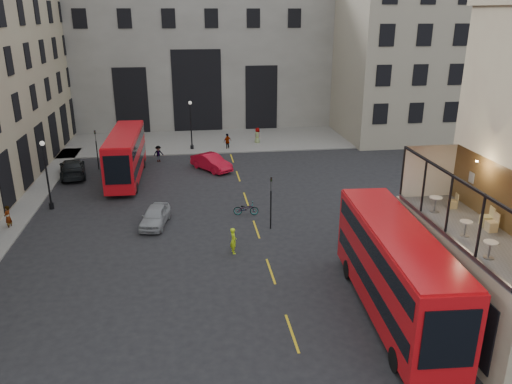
{
  "coord_description": "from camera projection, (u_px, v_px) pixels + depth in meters",
  "views": [
    {
      "loc": [
        -6.42,
        -19.33,
        14.2
      ],
      "look_at": [
        -2.12,
        11.35,
        3.0
      ],
      "focal_mm": 35.0,
      "sensor_mm": 36.0,
      "label": 1
    }
  ],
  "objects": [
    {
      "name": "car_b",
      "position": [
        211.0,
        162.0,
        47.31
      ],
      "size": [
        3.99,
        4.75,
        1.53
      ],
      "primitive_type": "imported",
      "rotation": [
        0.0,
        0.0,
        0.61
      ],
      "color": "#B60B20",
      "rests_on": "ground"
    },
    {
      "name": "car_a",
      "position": [
        155.0,
        216.0,
        35.07
      ],
      "size": [
        2.33,
        4.23,
        1.36
      ],
      "primitive_type": "imported",
      "rotation": [
        0.0,
        0.0,
        -0.19
      ],
      "color": "gray",
      "rests_on": "ground"
    },
    {
      "name": "cafe_table_mid",
      "position": [
        466.0,
        226.0,
        22.57
      ],
      "size": [
        0.57,
        0.57,
        0.71
      ],
      "color": "beige",
      "rests_on": "cafe_floor"
    },
    {
      "name": "host_frontage",
      "position": [
        468.0,
        278.0,
        23.75
      ],
      "size": [
        3.0,
        11.0,
        4.5
      ],
      "primitive_type": "cube",
      "color": "tan",
      "rests_on": "ground"
    },
    {
      "name": "ground",
      "position": [
        333.0,
        330.0,
        23.67
      ],
      "size": [
        140.0,
        140.0,
        0.0
      ],
      "primitive_type": "plane",
      "color": "black",
      "rests_on": "ground"
    },
    {
      "name": "pavement_far",
      "position": [
        192.0,
        140.0,
        58.25
      ],
      "size": [
        40.0,
        12.0,
        0.12
      ],
      "primitive_type": "cube",
      "color": "slate",
      "rests_on": "ground"
    },
    {
      "name": "traffic_light_far",
      "position": [
        96.0,
        145.0,
        46.96
      ],
      "size": [
        0.16,
        0.2,
        3.8
      ],
      "color": "black",
      "rests_on": "ground"
    },
    {
      "name": "cafe_chair_b",
      "position": [
        492.0,
        226.0,
        23.11
      ],
      "size": [
        0.45,
        0.45,
        0.91
      ],
      "color": "tan",
      "rests_on": "cafe_floor"
    },
    {
      "name": "building_right",
      "position": [
        405.0,
        46.0,
        59.97
      ],
      "size": [
        16.6,
        18.6,
        20.0
      ],
      "color": "gray",
      "rests_on": "ground"
    },
    {
      "name": "bus_far",
      "position": [
        126.0,
        154.0,
        44.09
      ],
      "size": [
        2.64,
        10.8,
        4.3
      ],
      "color": "red",
      "rests_on": "ground"
    },
    {
      "name": "street_lamp_b",
      "position": [
        191.0,
        128.0,
        53.73
      ],
      "size": [
        0.36,
        0.36,
        5.33
      ],
      "color": "black",
      "rests_on": "ground"
    },
    {
      "name": "bus_near",
      "position": [
        395.0,
        268.0,
        24.01
      ],
      "size": [
        3.31,
        11.77,
        4.64
      ],
      "color": "#BA0C12",
      "rests_on": "ground"
    },
    {
      "name": "cafe_chair_c",
      "position": [
        487.0,
        220.0,
        23.68
      ],
      "size": [
        0.54,
        0.54,
        0.96
      ],
      "color": "tan",
      "rests_on": "cafe_floor"
    },
    {
      "name": "car_c",
      "position": [
        72.0,
        168.0,
        45.55
      ],
      "size": [
        3.27,
        5.75,
        1.57
      ],
      "primitive_type": "imported",
      "rotation": [
        0.0,
        0.0,
        3.35
      ],
      "color": "black",
      "rests_on": "ground"
    },
    {
      "name": "pedestrian_a",
      "position": [
        119.0,
        162.0,
        46.72
      ],
      "size": [
        1.09,
        0.96,
        1.89
      ],
      "primitive_type": "imported",
      "rotation": [
        0.0,
        0.0,
        -0.31
      ],
      "color": "gray",
      "rests_on": "ground"
    },
    {
      "name": "bicycle",
      "position": [
        246.0,
        209.0,
        36.91
      ],
      "size": [
        1.92,
        0.89,
        0.97
      ],
      "primitive_type": "imported",
      "rotation": [
        0.0,
        0.0,
        1.44
      ],
      "color": "gray",
      "rests_on": "ground"
    },
    {
      "name": "cafe_table_near",
      "position": [
        490.0,
        247.0,
        20.5
      ],
      "size": [
        0.59,
        0.59,
        0.74
      ],
      "color": "silver",
      "rests_on": "cafe_floor"
    },
    {
      "name": "pedestrian_b",
      "position": [
        158.0,
        154.0,
        49.98
      ],
      "size": [
        1.2,
        0.94,
        1.64
      ],
      "primitive_type": "imported",
      "rotation": [
        0.0,
        0.0,
        0.36
      ],
      "color": "gray",
      "rests_on": "ground"
    },
    {
      "name": "pedestrian_c",
      "position": [
        227.0,
        142.0,
        54.38
      ],
      "size": [
        1.1,
        0.94,
        1.77
      ],
      "primitive_type": "imported",
      "rotation": [
        0.0,
        0.0,
        3.74
      ],
      "color": "gray",
      "rests_on": "ground"
    },
    {
      "name": "cafe_table_far",
      "position": [
        435.0,
        202.0,
        25.28
      ],
      "size": [
        0.64,
        0.64,
        0.8
      ],
      "color": "silver",
      "rests_on": "cafe_floor"
    },
    {
      "name": "gateway",
      "position": [
        195.0,
        51.0,
        64.51
      ],
      "size": [
        35.0,
        10.6,
        18.0
      ],
      "color": "gray",
      "rests_on": "ground"
    },
    {
      "name": "cafe_chair_d",
      "position": [
        453.0,
        204.0,
        25.87
      ],
      "size": [
        0.44,
        0.44,
        0.79
      ],
      "color": "tan",
      "rests_on": "cafe_floor"
    },
    {
      "name": "street_lamp_a",
      "position": [
        48.0,
        179.0,
        37.39
      ],
      "size": [
        0.36,
        0.36,
        5.33
      ],
      "color": "black",
      "rests_on": "ground"
    },
    {
      "name": "cyclist",
      "position": [
        233.0,
        241.0,
        30.94
      ],
      "size": [
        0.5,
        0.67,
        1.68
      ],
      "primitive_type": "imported",
      "rotation": [
        0.0,
        0.0,
        1.73
      ],
      "color": "#BBE418",
      "rests_on": "ground"
    },
    {
      "name": "cafe_floor",
      "position": [
        475.0,
        234.0,
        22.97
      ],
      "size": [
        3.0,
        10.0,
        0.1
      ],
      "primitive_type": "cube",
      "color": "slate",
      "rests_on": "host_frontage"
    },
    {
      "name": "pedestrian_e",
      "position": [
        8.0,
        217.0,
        34.43
      ],
      "size": [
        0.54,
        0.7,
        1.69
      ],
      "primitive_type": "imported",
      "rotation": [
        0.0,
        0.0,
        4.46
      ],
      "color": "gray",
      "rests_on": "ground"
    },
    {
      "name": "pedestrian_d",
      "position": [
        257.0,
        136.0,
        56.86
      ],
      "size": [
        0.99,
        1.06,
        1.83
      ],
      "primitive_type": "imported",
      "rotation": [
        0.0,
        0.0,
        2.19
      ],
      "color": "gray",
      "rests_on": "ground"
    },
    {
      "name": "traffic_light_near",
      "position": [
        271.0,
        196.0,
        33.89
      ],
      "size": [
        0.16,
        0.2,
        3.8
      ],
      "color": "black",
      "rests_on": "ground"
    }
  ]
}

